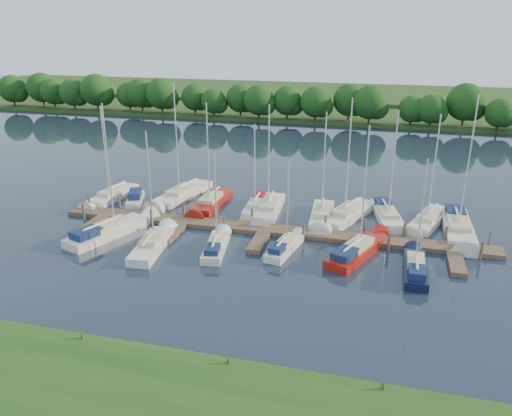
% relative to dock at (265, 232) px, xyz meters
% --- Properties ---
extents(ground, '(260.00, 260.00, 0.00)m').
position_rel_dock_xyz_m(ground, '(0.00, -7.31, -0.20)').
color(ground, '#192632').
rests_on(ground, ground).
extents(dock, '(40.00, 6.00, 0.40)m').
position_rel_dock_xyz_m(dock, '(0.00, 0.00, 0.00)').
color(dock, brown).
rests_on(dock, ground).
extents(mooring_pilings, '(38.24, 2.84, 2.00)m').
position_rel_dock_xyz_m(mooring_pilings, '(0.00, 1.13, 0.40)').
color(mooring_pilings, '#473D33').
rests_on(mooring_pilings, ground).
extents(far_shore, '(180.00, 30.00, 0.60)m').
position_rel_dock_xyz_m(far_shore, '(0.00, 67.69, 0.10)').
color(far_shore, '#284219').
rests_on(far_shore, ground).
extents(distant_hill, '(220.00, 40.00, 1.40)m').
position_rel_dock_xyz_m(distant_hill, '(0.00, 92.69, 0.50)').
color(distant_hill, '#314D21').
rests_on(distant_hill, ground).
extents(treeline, '(145.92, 9.54, 8.30)m').
position_rel_dock_xyz_m(treeline, '(-1.00, 54.99, 3.79)').
color(treeline, '#38281C').
rests_on(treeline, ground).
extents(sailboat_n_0, '(2.68, 8.22, 10.47)m').
position_rel_dock_xyz_m(sailboat_n_0, '(-18.27, 5.06, 0.08)').
color(sailboat_n_0, silver).
rests_on(sailboat_n_0, ground).
extents(motorboat, '(3.03, 5.23, 1.65)m').
position_rel_dock_xyz_m(motorboat, '(-15.26, 4.70, 0.15)').
color(motorboat, silver).
rests_on(motorboat, ground).
extents(sailboat_n_2, '(3.92, 10.23, 12.76)m').
position_rel_dock_xyz_m(sailboat_n_2, '(-11.21, 7.39, 0.07)').
color(sailboat_n_2, silver).
rests_on(sailboat_n_2, ground).
extents(sailboat_n_3, '(2.23, 8.77, 11.16)m').
position_rel_dock_xyz_m(sailboat_n_3, '(-7.21, 5.76, 0.07)').
color(sailboat_n_3, maroon).
rests_on(sailboat_n_3, ground).
extents(sailboat_n_4, '(2.04, 7.20, 9.29)m').
position_rel_dock_xyz_m(sailboat_n_4, '(-2.37, 5.74, 0.13)').
color(sailboat_n_4, silver).
rests_on(sailboat_n_4, ground).
extents(sailboat_n_5, '(2.50, 8.86, 11.32)m').
position_rel_dock_xyz_m(sailboat_n_5, '(-0.90, 5.37, 0.08)').
color(sailboat_n_5, silver).
rests_on(sailboat_n_5, ground).
extents(sailboat_n_6, '(2.47, 8.57, 10.96)m').
position_rel_dock_xyz_m(sailboat_n_6, '(4.52, 4.56, 0.08)').
color(sailboat_n_6, silver).
rests_on(sailboat_n_6, ground).
extents(sailboat_n_7, '(5.22, 9.43, 12.15)m').
position_rel_dock_xyz_m(sailboat_n_7, '(6.75, 5.60, 0.08)').
color(sailboat_n_7, silver).
rests_on(sailboat_n_7, ground).
extents(sailboat_n_8, '(3.59, 8.82, 10.97)m').
position_rel_dock_xyz_m(sailboat_n_8, '(10.63, 6.67, 0.11)').
color(sailboat_n_8, silver).
rests_on(sailboat_n_8, ground).
extents(sailboat_n_9, '(4.42, 8.47, 10.89)m').
position_rel_dock_xyz_m(sailboat_n_9, '(14.37, 6.17, 0.08)').
color(sailboat_n_9, silver).
rests_on(sailboat_n_9, ground).
extents(sailboat_n_10, '(2.45, 10.18, 12.88)m').
position_rel_dock_xyz_m(sailboat_n_10, '(16.87, 4.96, 0.13)').
color(sailboat_n_10, silver).
rests_on(sailboat_n_10, ground).
extents(sailboat_s_0, '(4.85, 9.49, 12.14)m').
position_rel_dock_xyz_m(sailboat_s_0, '(-13.37, -3.57, 0.14)').
color(sailboat_s_0, silver).
rests_on(sailboat_s_0, ground).
extents(sailboat_s_1, '(2.66, 8.10, 10.41)m').
position_rel_dock_xyz_m(sailboat_s_1, '(-8.41, -5.28, 0.08)').
color(sailboat_s_1, silver).
rests_on(sailboat_s_1, ground).
extents(sailboat_s_2, '(2.44, 6.70, 8.59)m').
position_rel_dock_xyz_m(sailboat_s_2, '(-3.15, -4.26, 0.12)').
color(sailboat_s_2, silver).
rests_on(sailboat_s_2, ground).
extents(sailboat_s_3, '(2.42, 6.24, 8.09)m').
position_rel_dock_xyz_m(sailboat_s_3, '(2.46, -3.00, 0.12)').
color(sailboat_s_3, silver).
rests_on(sailboat_s_3, ground).
extents(sailboat_s_4, '(4.65, 8.58, 11.06)m').
position_rel_dock_xyz_m(sailboat_s_4, '(8.36, -2.18, 0.13)').
color(sailboat_s_4, maroon).
rests_on(sailboat_s_4, ground).
extents(sailboat_s_5, '(1.71, 7.07, 9.23)m').
position_rel_dock_xyz_m(sailboat_s_5, '(12.82, -4.24, 0.13)').
color(sailboat_s_5, black).
rests_on(sailboat_s_5, ground).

